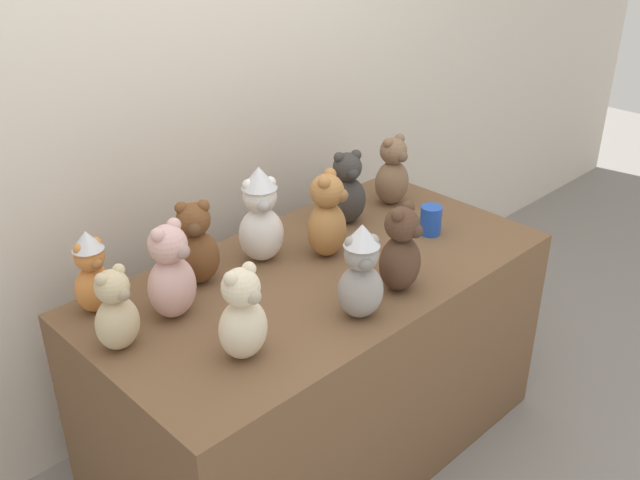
% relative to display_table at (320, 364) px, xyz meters
% --- Properties ---
extents(ground_plane, '(10.00, 10.00, 0.00)m').
position_rel_display_table_xyz_m(ground_plane, '(0.00, -0.25, -0.39)').
color(ground_plane, gray).
extents(wall_back, '(7.00, 0.08, 2.60)m').
position_rel_display_table_xyz_m(wall_back, '(0.00, 0.66, 0.91)').
color(wall_back, silver).
rests_on(wall_back, ground_plane).
extents(display_table, '(1.62, 0.83, 0.79)m').
position_rel_display_table_xyz_m(display_table, '(0.00, 0.00, 0.00)').
color(display_table, brown).
rests_on(display_table, ground_plane).
extents(teddy_bear_sand, '(0.15, 0.14, 0.26)m').
position_rel_display_table_xyz_m(teddy_bear_sand, '(-0.71, 0.09, 0.51)').
color(teddy_bear_sand, '#CCB78E').
rests_on(teddy_bear_sand, display_table).
extents(teddy_bear_blush, '(0.19, 0.18, 0.31)m').
position_rel_display_table_xyz_m(teddy_bear_blush, '(-0.50, 0.12, 0.54)').
color(teddy_bear_blush, beige).
rests_on(teddy_bear_blush, display_table).
extents(teddy_bear_ginger, '(0.13, 0.11, 0.27)m').
position_rel_display_table_xyz_m(teddy_bear_ginger, '(-0.66, 0.31, 0.53)').
color(teddy_bear_ginger, '#D17F3D').
rests_on(teddy_bear_ginger, display_table).
extents(teddy_bear_cream, '(0.16, 0.14, 0.29)m').
position_rel_display_table_xyz_m(teddy_bear_cream, '(-0.48, -0.19, 0.53)').
color(teddy_bear_cream, beige).
rests_on(teddy_bear_cream, display_table).
extents(teddy_bear_mocha, '(0.15, 0.13, 0.29)m').
position_rel_display_table_xyz_m(teddy_bear_mocha, '(0.59, 0.19, 0.53)').
color(teddy_bear_mocha, '#7F6047').
rests_on(teddy_bear_mocha, display_table).
extents(teddy_bear_caramel, '(0.21, 0.20, 0.31)m').
position_rel_display_table_xyz_m(teddy_bear_caramel, '(0.10, 0.07, 0.54)').
color(teddy_bear_caramel, '#B27A42').
rests_on(teddy_bear_caramel, display_table).
extents(teddy_bear_cocoa, '(0.18, 0.16, 0.30)m').
position_rel_display_table_xyz_m(teddy_bear_cocoa, '(0.11, -0.26, 0.53)').
color(teddy_bear_cocoa, '#4C3323').
rests_on(teddy_bear_cocoa, display_table).
extents(teddy_bear_chestnut, '(0.20, 0.19, 0.29)m').
position_rel_display_table_xyz_m(teddy_bear_chestnut, '(-0.34, 0.23, 0.53)').
color(teddy_bear_chestnut, brown).
rests_on(teddy_bear_chestnut, display_table).
extents(teddy_bear_charcoal, '(0.19, 0.17, 0.29)m').
position_rel_display_table_xyz_m(teddy_bear_charcoal, '(0.34, 0.20, 0.53)').
color(teddy_bear_charcoal, '#383533').
rests_on(teddy_bear_charcoal, display_table).
extents(teddy_bear_snow, '(0.20, 0.19, 0.35)m').
position_rel_display_table_xyz_m(teddy_bear_snow, '(-0.09, 0.20, 0.56)').
color(teddy_bear_snow, white).
rests_on(teddy_bear_snow, display_table).
extents(teddy_bear_ash, '(0.18, 0.18, 0.31)m').
position_rel_display_table_xyz_m(teddy_bear_ash, '(-0.10, -0.28, 0.55)').
color(teddy_bear_ash, gray).
rests_on(teddy_bear_ash, display_table).
extents(party_cup_blue, '(0.08, 0.08, 0.11)m').
position_rel_display_table_xyz_m(party_cup_blue, '(0.49, -0.09, 0.45)').
color(party_cup_blue, blue).
rests_on(party_cup_blue, display_table).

